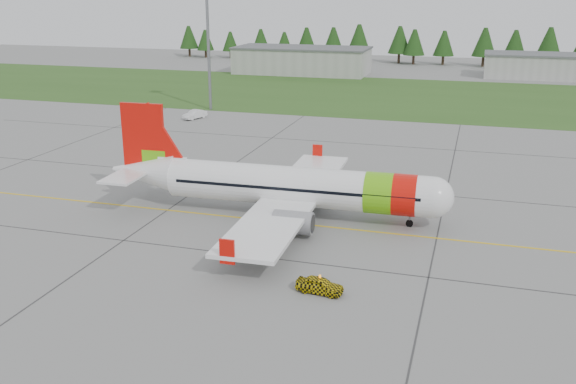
% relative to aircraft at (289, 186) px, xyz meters
% --- Properties ---
extents(ground, '(320.00, 320.00, 0.00)m').
position_rel_aircraft_xyz_m(ground, '(3.52, -9.84, -2.84)').
color(ground, gray).
rests_on(ground, ground).
extents(aircraft, '(32.45, 29.81, 9.83)m').
position_rel_aircraft_xyz_m(aircraft, '(0.00, 0.00, 0.00)').
color(aircraft, white).
rests_on(aircraft, ground).
extents(follow_me_car, '(1.26, 1.45, 3.33)m').
position_rel_aircraft_xyz_m(follow_me_car, '(6.50, -14.45, -1.17)').
color(follow_me_car, yellow).
rests_on(follow_me_car, ground).
extents(service_van, '(1.91, 1.86, 4.31)m').
position_rel_aircraft_xyz_m(service_van, '(-27.67, 39.83, -0.68)').
color(service_van, silver).
rests_on(service_van, ground).
extents(grass_strip, '(320.00, 50.00, 0.03)m').
position_rel_aircraft_xyz_m(grass_strip, '(3.52, 72.16, -2.82)').
color(grass_strip, '#30561E').
rests_on(grass_strip, ground).
extents(taxi_guideline, '(120.00, 0.25, 0.02)m').
position_rel_aircraft_xyz_m(taxi_guideline, '(3.52, -1.84, -2.82)').
color(taxi_guideline, gold).
rests_on(taxi_guideline, ground).
extents(hangar_west, '(32.00, 14.00, 6.00)m').
position_rel_aircraft_xyz_m(hangar_west, '(-26.48, 100.16, 0.16)').
color(hangar_west, '#A8A8A3').
rests_on(hangar_west, ground).
extents(hangar_east, '(24.00, 12.00, 5.20)m').
position_rel_aircraft_xyz_m(hangar_east, '(28.52, 108.16, -0.24)').
color(hangar_east, '#A8A8A3').
rests_on(hangar_east, ground).
extents(floodlight_mast, '(0.50, 0.50, 20.00)m').
position_rel_aircraft_xyz_m(floodlight_mast, '(-28.48, 48.16, 7.16)').
color(floodlight_mast, slate).
rests_on(floodlight_mast, ground).
extents(treeline, '(160.00, 8.00, 10.00)m').
position_rel_aircraft_xyz_m(treeline, '(3.52, 128.16, 2.16)').
color(treeline, '#1C3F14').
rests_on(treeline, ground).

